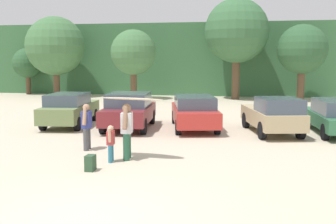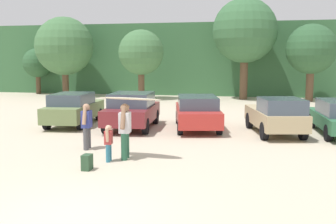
% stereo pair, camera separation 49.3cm
% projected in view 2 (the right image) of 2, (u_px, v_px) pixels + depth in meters
% --- Properties ---
extents(ground_plane, '(120.00, 120.00, 0.00)m').
position_uv_depth(ground_plane, '(75.00, 219.00, 8.01)').
color(ground_plane, beige).
extents(hillside_ridge, '(108.00, 12.00, 6.25)m').
position_uv_depth(hillside_ridge, '(221.00, 59.00, 40.07)').
color(hillside_ridge, '#38663D').
rests_on(hillside_ridge, ground_plane).
extents(tree_left, '(2.64, 2.64, 4.14)m').
position_uv_depth(tree_left, '(38.00, 63.00, 36.77)').
color(tree_left, brown).
rests_on(tree_left, ground_plane).
extents(tree_far_right, '(4.87, 4.87, 6.67)m').
position_uv_depth(tree_far_right, '(64.00, 46.00, 33.92)').
color(tree_far_right, brown).
rests_on(tree_far_right, ground_plane).
extents(tree_ridge_back, '(3.53, 3.53, 5.44)m').
position_uv_depth(tree_ridge_back, '(141.00, 53.00, 31.59)').
color(tree_ridge_back, brown).
rests_on(tree_ridge_back, ground_plane).
extents(tree_center_left, '(4.99, 4.99, 7.83)m').
position_uv_depth(tree_center_left, '(245.00, 31.00, 31.24)').
color(tree_center_left, brown).
rests_on(tree_center_left, ground_plane).
extents(tree_center, '(3.70, 3.70, 5.74)m').
position_uv_depth(tree_center, '(311.00, 50.00, 29.90)').
color(tree_center, brown).
rests_on(tree_center, ground_plane).
extents(parked_car_olive_green, '(2.19, 4.65, 1.55)m').
position_uv_depth(parked_car_olive_green, '(74.00, 108.00, 19.43)').
color(parked_car_olive_green, '#6B7F4C').
rests_on(parked_car_olive_green, ground_plane).
extents(parked_car_maroon, '(2.31, 4.46, 1.64)m').
position_uv_depth(parked_car_maroon, '(132.00, 110.00, 18.44)').
color(parked_car_maroon, maroon).
rests_on(parked_car_maroon, ground_plane).
extents(parked_car_red, '(2.77, 4.89, 1.50)m').
position_uv_depth(parked_car_red, '(197.00, 111.00, 18.34)').
color(parked_car_red, '#B72D28').
rests_on(parked_car_red, ground_plane).
extents(parked_car_tan, '(2.59, 4.44, 1.60)m').
position_uv_depth(parked_car_tan, '(276.00, 115.00, 16.89)').
color(parked_car_tan, tan).
rests_on(parked_car_tan, ground_plane).
extents(person_adult, '(0.37, 0.89, 1.77)m').
position_uv_depth(person_adult, '(125.00, 128.00, 12.73)').
color(person_adult, '#26593F').
rests_on(person_adult, ground_plane).
extents(person_child, '(0.24, 0.52, 1.14)m').
position_uv_depth(person_child, '(109.00, 141.00, 12.46)').
color(person_child, teal).
rests_on(person_child, ground_plane).
extents(person_companion, '(0.34, 0.76, 1.61)m').
position_uv_depth(person_companion, '(87.00, 124.00, 14.14)').
color(person_companion, '#4C4C51').
rests_on(person_companion, ground_plane).
extents(surfboard_cream, '(2.20, 0.91, 0.15)m').
position_uv_depth(surfboard_cream, '(129.00, 99.00, 12.67)').
color(surfboard_cream, beige).
extents(backpack_dropped, '(0.24, 0.34, 0.45)m').
position_uv_depth(backpack_dropped, '(87.00, 162.00, 11.54)').
color(backpack_dropped, '#2D4C33').
rests_on(backpack_dropped, ground_plane).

